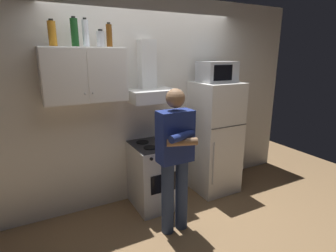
# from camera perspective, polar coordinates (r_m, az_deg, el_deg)

# --- Properties ---
(ground_plane) EXTENTS (7.00, 7.00, 0.00)m
(ground_plane) POSITION_cam_1_polar(r_m,az_deg,el_deg) (3.65, 0.00, -17.71)
(ground_plane) COLOR olive
(back_wall_tiled) EXTENTS (4.80, 0.10, 2.70)m
(back_wall_tiled) POSITION_cam_1_polar(r_m,az_deg,el_deg) (3.67, -4.42, 5.17)
(back_wall_tiled) COLOR silver
(back_wall_tiled) RESTS_ON ground_plane
(upper_cabinet) EXTENTS (0.90, 0.37, 0.60)m
(upper_cabinet) POSITION_cam_1_polar(r_m,az_deg,el_deg) (3.15, -17.39, 10.27)
(upper_cabinet) COLOR white
(stove_oven) EXTENTS (0.60, 0.62, 0.87)m
(stove_oven) POSITION_cam_1_polar(r_m,az_deg,el_deg) (3.62, -2.59, -10.22)
(stove_oven) COLOR silver
(stove_oven) RESTS_ON ground_plane
(range_hood) EXTENTS (0.60, 0.44, 0.75)m
(range_hood) POSITION_cam_1_polar(r_m,az_deg,el_deg) (3.41, -3.75, 8.64)
(range_hood) COLOR white
(refrigerator) EXTENTS (0.60, 0.62, 1.60)m
(refrigerator) POSITION_cam_1_polar(r_m,az_deg,el_deg) (3.95, 9.88, -2.49)
(refrigerator) COLOR white
(refrigerator) RESTS_ON ground_plane
(microwave) EXTENTS (0.48, 0.37, 0.28)m
(microwave) POSITION_cam_1_polar(r_m,az_deg,el_deg) (3.80, 10.35, 11.25)
(microwave) COLOR #B7BABF
(microwave) RESTS_ON refrigerator
(person_standing) EXTENTS (0.38, 0.33, 1.64)m
(person_standing) POSITION_cam_1_polar(r_m,az_deg,el_deg) (2.91, 1.56, -6.59)
(person_standing) COLOR navy
(person_standing) RESTS_ON ground_plane
(cooking_pot) EXTENTS (0.30, 0.20, 0.12)m
(cooking_pot) POSITION_cam_1_polar(r_m,az_deg,el_deg) (3.39, 0.16, -2.87)
(cooking_pot) COLOR #B7BABF
(cooking_pot) RESTS_ON stove_oven
(bottle_vodka_clear) EXTENTS (0.07, 0.07, 0.29)m
(bottle_vodka_clear) POSITION_cam_1_polar(r_m,az_deg,el_deg) (3.14, -17.10, 18.34)
(bottle_vodka_clear) COLOR silver
(bottle_vodka_clear) RESTS_ON upper_cabinet
(bottle_wine_green) EXTENTS (0.08, 0.08, 0.30)m
(bottle_wine_green) POSITION_cam_1_polar(r_m,az_deg,el_deg) (3.12, -19.25, 18.27)
(bottle_wine_green) COLOR #19471E
(bottle_wine_green) RESTS_ON upper_cabinet
(bottle_canister_steel) EXTENTS (0.09, 0.09, 0.19)m
(bottle_canister_steel) POSITION_cam_1_polar(r_m,az_deg,el_deg) (3.19, -14.11, 17.52)
(bottle_canister_steel) COLOR #B2B5BA
(bottle_canister_steel) RESTS_ON upper_cabinet
(bottle_beer_brown) EXTENTS (0.06, 0.06, 0.26)m
(bottle_beer_brown) POSITION_cam_1_polar(r_m,az_deg,el_deg) (3.22, -12.39, 18.26)
(bottle_beer_brown) COLOR brown
(bottle_beer_brown) RESTS_ON upper_cabinet
(bottle_liquor_amber) EXTENTS (0.08, 0.08, 0.27)m
(bottle_liquor_amber) POSITION_cam_1_polar(r_m,az_deg,el_deg) (3.12, -23.39, 17.59)
(bottle_liquor_amber) COLOR #B7721E
(bottle_liquor_amber) RESTS_ON upper_cabinet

